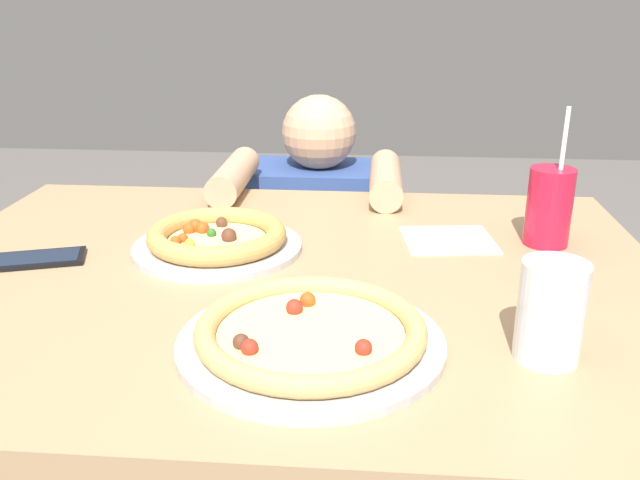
{
  "coord_description": "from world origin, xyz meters",
  "views": [
    {
      "loc": [
        0.14,
        -1.01,
        1.18
      ],
      "look_at": [
        0.05,
        0.07,
        0.78
      ],
      "focal_mm": 38.23,
      "sensor_mm": 36.0,
      "label": 1
    }
  ],
  "objects_px": {
    "water_cup_clear": "(551,310)",
    "cell_phone": "(38,259)",
    "diner_seated": "(318,285)",
    "pizza_far": "(217,239)",
    "drink_cup_colored": "(549,206)",
    "pizza_near": "(311,334)"
  },
  "relations": [
    {
      "from": "drink_cup_colored",
      "to": "water_cup_clear",
      "type": "xyz_separation_m",
      "value": [
        -0.09,
        -0.41,
        -0.01
      ]
    },
    {
      "from": "water_cup_clear",
      "to": "cell_phone",
      "type": "distance_m",
      "value": 0.82
    },
    {
      "from": "pizza_far",
      "to": "cell_phone",
      "type": "height_order",
      "value": "pizza_far"
    },
    {
      "from": "pizza_near",
      "to": "diner_seated",
      "type": "xyz_separation_m",
      "value": [
        -0.07,
        0.92,
        -0.35
      ]
    },
    {
      "from": "water_cup_clear",
      "to": "diner_seated",
      "type": "distance_m",
      "value": 1.06
    },
    {
      "from": "cell_phone",
      "to": "water_cup_clear",
      "type": "bearing_deg",
      "value": -17.85
    },
    {
      "from": "drink_cup_colored",
      "to": "water_cup_clear",
      "type": "distance_m",
      "value": 0.42
    },
    {
      "from": "drink_cup_colored",
      "to": "cell_phone",
      "type": "bearing_deg",
      "value": -169.76
    },
    {
      "from": "pizza_near",
      "to": "pizza_far",
      "type": "height_order",
      "value": "pizza_far"
    },
    {
      "from": "drink_cup_colored",
      "to": "cell_phone",
      "type": "xyz_separation_m",
      "value": [
        -0.87,
        -0.16,
        -0.07
      ]
    },
    {
      "from": "pizza_near",
      "to": "diner_seated",
      "type": "distance_m",
      "value": 0.98
    },
    {
      "from": "pizza_near",
      "to": "drink_cup_colored",
      "type": "relative_size",
      "value": 1.4
    },
    {
      "from": "diner_seated",
      "to": "cell_phone",
      "type": "bearing_deg",
      "value": -121.89
    },
    {
      "from": "pizza_far",
      "to": "water_cup_clear",
      "type": "distance_m",
      "value": 0.59
    },
    {
      "from": "pizza_far",
      "to": "drink_cup_colored",
      "type": "distance_m",
      "value": 0.59
    },
    {
      "from": "pizza_near",
      "to": "drink_cup_colored",
      "type": "xyz_separation_m",
      "value": [
        0.38,
        0.41,
        0.05
      ]
    },
    {
      "from": "pizza_near",
      "to": "drink_cup_colored",
      "type": "height_order",
      "value": "drink_cup_colored"
    },
    {
      "from": "pizza_far",
      "to": "diner_seated",
      "type": "height_order",
      "value": "diner_seated"
    },
    {
      "from": "diner_seated",
      "to": "pizza_far",
      "type": "bearing_deg",
      "value": -101.96
    },
    {
      "from": "pizza_far",
      "to": "cell_phone",
      "type": "relative_size",
      "value": 1.78
    },
    {
      "from": "pizza_near",
      "to": "diner_seated",
      "type": "relative_size",
      "value": 0.37
    },
    {
      "from": "pizza_near",
      "to": "cell_phone",
      "type": "xyz_separation_m",
      "value": [
        -0.49,
        0.25,
        -0.01
      ]
    }
  ]
}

